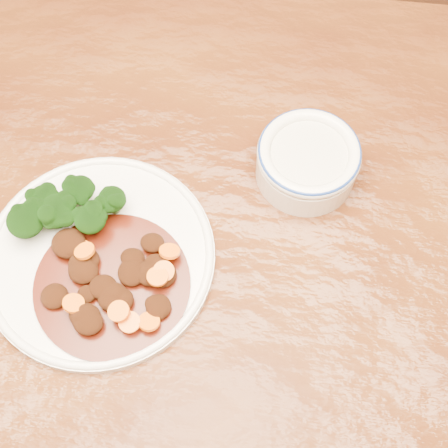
# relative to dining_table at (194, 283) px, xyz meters

# --- Properties ---
(ground) EXTENTS (4.00, 4.00, 0.00)m
(ground) POSITION_rel_dining_table_xyz_m (0.00, 0.00, -0.67)
(ground) COLOR #422010
(ground) RESTS_ON ground
(dining_table) EXTENTS (1.54, 0.97, 0.75)m
(dining_table) POSITION_rel_dining_table_xyz_m (0.00, 0.00, 0.00)
(dining_table) COLOR #5E3010
(dining_table) RESTS_ON ground
(dinner_plate) EXTENTS (0.27, 0.27, 0.02)m
(dinner_plate) POSITION_rel_dining_table_xyz_m (-0.11, -0.02, 0.09)
(dinner_plate) COLOR white
(dinner_plate) RESTS_ON dining_table
(broccoli_florets) EXTENTS (0.13, 0.09, 0.05)m
(broccoli_florets) POSITION_rel_dining_table_xyz_m (-0.16, 0.02, 0.12)
(broccoli_florets) COLOR #74944C
(broccoli_florets) RESTS_ON dinner_plate
(mince_stew) EXTENTS (0.18, 0.18, 0.03)m
(mince_stew) POSITION_rel_dining_table_xyz_m (-0.08, -0.05, 0.10)
(mince_stew) COLOR #431107
(mince_stew) RESTS_ON dinner_plate
(dip_bowl) EXTENTS (0.13, 0.13, 0.06)m
(dip_bowl) POSITION_rel_dining_table_xyz_m (0.12, 0.14, 0.11)
(dip_bowl) COLOR white
(dip_bowl) RESTS_ON dining_table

